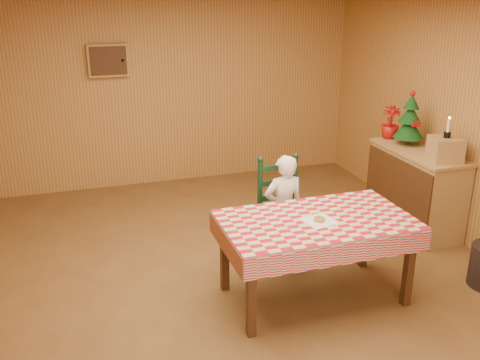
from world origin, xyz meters
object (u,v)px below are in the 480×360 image
shelf_unit (415,189)px  christmas_tree (410,121)px  seated_child (283,209)px  crate (445,149)px  dining_table (316,227)px  ladder_chair (281,213)px

shelf_unit → christmas_tree: 0.79m
seated_child → crate: bearing=176.3°
dining_table → crate: 1.90m
crate → ladder_chair: bearing=174.5°
seated_child → shelf_unit: size_ratio=0.91×
dining_table → ladder_chair: ladder_chair is taller
ladder_chair → dining_table: bearing=-90.0°
seated_child → ladder_chair: bearing=-90.0°
seated_child → christmas_tree: 1.95m
crate → christmas_tree: 0.67m
ladder_chair → shelf_unit: 1.76m
seated_child → shelf_unit: (1.75, 0.29, -0.10)m
shelf_unit → seated_child: bearing=-170.7°
crate → dining_table: bearing=-160.6°
ladder_chair → seated_child: (-0.00, -0.06, 0.06)m
ladder_chair → crate: crate is taller
dining_table → ladder_chair: size_ratio=1.53×
shelf_unit → ladder_chair: bearing=-172.5°
dining_table → crate: bearing=19.4°
seated_child → crate: (1.76, -0.11, 0.49)m
shelf_unit → christmas_tree: christmas_tree is taller
dining_table → ladder_chair: 0.81m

